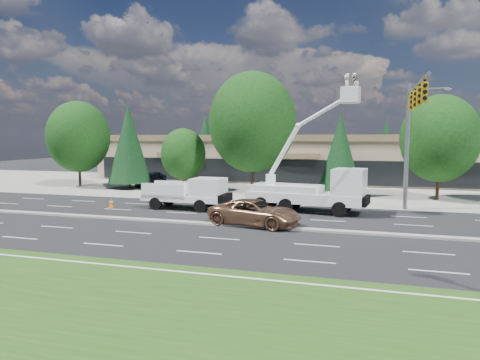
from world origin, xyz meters
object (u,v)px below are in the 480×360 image
(minivan, at_px, (255,213))
(utility_pickup, at_px, (190,196))
(bucket_truck, at_px, (318,183))
(signal_mast, at_px, (411,125))

(minivan, bearing_deg, utility_pickup, 64.79)
(minivan, bearing_deg, bucket_truck, -19.12)
(signal_mast, xyz_separation_m, bucket_truck, (-6.01, -0.97, -4.00))
(utility_pickup, distance_m, bucket_truck, 9.19)
(utility_pickup, bearing_deg, bucket_truck, 9.74)
(signal_mast, bearing_deg, minivan, -144.62)
(signal_mast, relative_size, minivan, 1.85)
(utility_pickup, xyz_separation_m, minivan, (5.98, -4.24, -0.18))
(bucket_truck, distance_m, minivan, 6.40)
(minivan, bearing_deg, signal_mast, -44.53)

